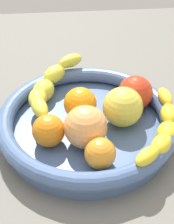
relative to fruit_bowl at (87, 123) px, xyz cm
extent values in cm
cube|color=slate|center=(0.00, 0.00, -4.26)|extent=(120.00, 120.00, 3.00)
cylinder|color=#496496|center=(0.00, 0.00, -1.61)|extent=(30.94, 30.94, 2.28)
torus|color=#496496|center=(0.00, 0.00, 1.06)|extent=(33.08, 33.08, 3.06)
ellipsoid|color=yellow|center=(2.06, -15.77, 4.20)|extent=(6.13, 5.11, 2.70)
ellipsoid|color=yellow|center=(5.59, -12.84, 2.90)|extent=(6.20, 6.42, 3.43)
ellipsoid|color=yellow|center=(7.96, -8.92, 1.60)|extent=(5.91, 6.67, 4.15)
ellipsoid|color=yellow|center=(8.94, -4.45, 2.90)|extent=(3.69, 5.68, 3.43)
ellipsoid|color=yellow|center=(8.40, 0.10, 4.20)|extent=(4.14, 6.06, 2.70)
ellipsoid|color=yellow|center=(-8.20, 12.30, 3.03)|extent=(5.49, 5.03, 2.38)
ellipsoid|color=yellow|center=(-11.21, 9.31, 2.20)|extent=(5.54, 5.88, 3.02)
ellipsoid|color=yellow|center=(-13.43, 5.69, 1.36)|extent=(5.46, 6.17, 3.66)
ellipsoid|color=yellow|center=(-14.73, 1.65, 2.20)|extent=(3.95, 5.59, 3.02)
ellipsoid|color=yellow|center=(-15.05, -2.59, 3.03)|extent=(2.60, 5.20, 2.38)
sphere|color=orange|center=(1.04, -2.51, 2.62)|extent=(6.19, 6.19, 6.19)
sphere|color=orange|center=(-1.15, 10.17, 2.08)|extent=(5.11, 5.11, 5.11)
sphere|color=orange|center=(6.96, 4.25, 2.36)|extent=(5.66, 5.66, 5.66)
sphere|color=red|center=(-9.81, -4.66, 2.90)|extent=(6.74, 6.74, 6.74)
sphere|color=#DCCB47|center=(-6.52, -0.34, 3.21)|extent=(7.37, 7.37, 7.37)
sphere|color=#F7A45A|center=(0.71, 4.90, 3.24)|extent=(7.43, 7.43, 7.43)
camera|label=1|loc=(4.47, 47.91, 40.70)|focal=54.52mm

